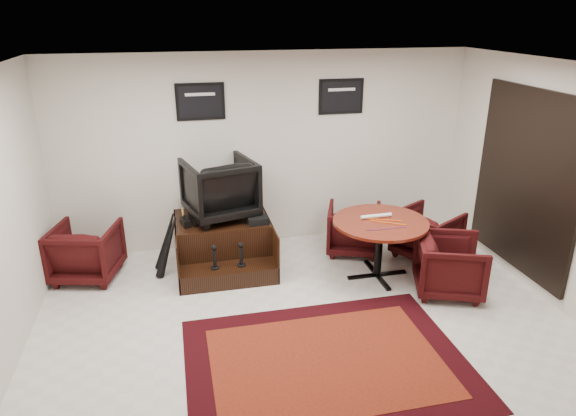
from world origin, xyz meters
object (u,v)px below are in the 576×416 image
at_px(armchair_side, 86,249).
at_px(table_chair_back, 354,227).
at_px(shine_chair, 220,186).
at_px(table_chair_corner, 450,263).
at_px(meeting_table, 380,228).
at_px(table_chair_window, 428,232).
at_px(shine_podium, 223,244).

distance_m(armchair_side, table_chair_back, 3.67).
distance_m(shine_chair, table_chair_back, 2.03).
xyz_separation_m(shine_chair, armchair_side, (-1.78, -0.12, -0.70)).
bearing_deg(table_chair_corner, meeting_table, 70.71).
bearing_deg(table_chair_corner, table_chair_window, 8.71).
bearing_deg(table_chair_corner, shine_podium, 82.27).
distance_m(meeting_table, table_chair_corner, 0.96).
height_order(shine_chair, armchair_side, shine_chair).
distance_m(armchair_side, meeting_table, 3.83).
distance_m(shine_podium, shine_chair, 0.81).
bearing_deg(shine_chair, shine_podium, 75.74).
distance_m(meeting_table, table_chair_window, 1.02).
xyz_separation_m(shine_chair, table_chair_back, (1.89, -0.15, -0.72)).
relative_size(table_chair_window, table_chair_corner, 0.98).
xyz_separation_m(shine_chair, meeting_table, (1.94, -0.95, -0.40)).
bearing_deg(table_chair_window, meeting_table, 83.86).
bearing_deg(table_chair_back, table_chair_corner, 139.65).
bearing_deg(table_chair_back, shine_podium, 20.14).
xyz_separation_m(shine_podium, table_chair_window, (2.84, -0.43, 0.09)).
height_order(shine_podium, shine_chair, shine_chair).
bearing_deg(table_chair_corner, armchair_side, 92.31).
height_order(shine_chair, meeting_table, shine_chair).
height_order(armchair_side, table_chair_window, armchair_side).
distance_m(table_chair_back, table_chair_corner, 1.56).
distance_m(armchair_side, table_chair_window, 4.64).
bearing_deg(shine_podium, table_chair_back, -0.53).
xyz_separation_m(shine_chair, table_chair_window, (2.84, -0.57, -0.71)).
distance_m(shine_chair, meeting_table, 2.20).
relative_size(meeting_table, table_chair_back, 1.59).
bearing_deg(shine_podium, table_chair_corner, -27.63).
relative_size(armchair_side, table_chair_back, 1.05).
relative_size(shine_podium, shine_chair, 1.46).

